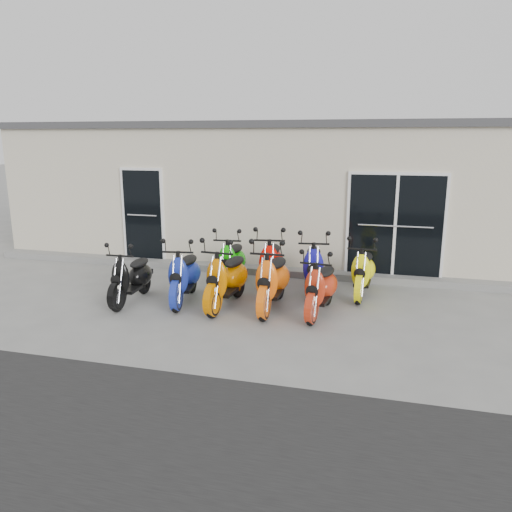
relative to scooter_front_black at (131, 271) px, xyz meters
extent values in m
plane|color=gray|center=(2.09, 0.53, -0.60)|extent=(80.00, 80.00, 0.00)
cube|color=black|center=(2.09, -4.97, -0.60)|extent=(80.00, 5.00, 0.00)
cube|color=beige|center=(2.09, 5.73, 1.00)|extent=(14.00, 6.00, 3.20)
cube|color=#3F3F42|center=(2.09, 5.73, 2.68)|extent=(14.20, 6.20, 0.16)
cube|color=gray|center=(2.09, 2.55, -0.53)|extent=(14.00, 0.40, 0.15)
cube|color=black|center=(-1.11, 2.70, 0.66)|extent=(1.07, 0.08, 2.22)
cube|color=black|center=(4.69, 2.70, 0.66)|extent=(2.02, 0.08, 2.22)
camera|label=1|loc=(4.51, -7.99, 2.41)|focal=35.00mm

